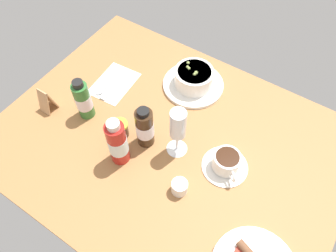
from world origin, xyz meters
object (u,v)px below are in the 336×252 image
at_px(coffee_cup, 226,163).
at_px(creamer_jug, 180,187).
at_px(wine_glass, 178,126).
at_px(sauce_bottle_green, 83,100).
at_px(menu_card, 46,100).
at_px(cutlery_setting, 113,84).
at_px(sauce_bottle_brown, 145,128).
at_px(sauce_bottle_red, 118,143).
at_px(jam_jar, 120,129).
at_px(porridge_bowl, 194,79).

height_order(coffee_cup, creamer_jug, coffee_cup).
bearing_deg(wine_glass, coffee_cup, -170.80).
height_order(sauce_bottle_green, menu_card, sauce_bottle_green).
bearing_deg(wine_glass, menu_card, 13.11).
relative_size(cutlery_setting, coffee_cup, 1.30).
distance_m(wine_glass, sauce_bottle_brown, 0.12).
relative_size(sauce_bottle_brown, sauce_bottle_red, 0.86).
bearing_deg(sauce_bottle_red, sauce_bottle_green, -19.75).
distance_m(creamer_jug, wine_glass, 0.18).
bearing_deg(sauce_bottle_green, sauce_bottle_red, 160.25).
relative_size(sauce_bottle_green, menu_card, 1.73).
bearing_deg(sauce_bottle_brown, menu_card, 12.22).
xyz_separation_m(coffee_cup, wine_glass, (0.16, 0.03, 0.10)).
bearing_deg(sauce_bottle_red, jam_jar, -52.46).
bearing_deg(sauce_bottle_red, porridge_bowl, -95.50).
xyz_separation_m(sauce_bottle_green, sauce_bottle_red, (-0.20, 0.07, 0.01)).
bearing_deg(menu_card, creamer_jug, 178.94).
bearing_deg(porridge_bowl, wine_glass, 109.86).
bearing_deg(porridge_bowl, sauce_bottle_red, 84.50).
height_order(coffee_cup, jam_jar, coffee_cup).
distance_m(porridge_bowl, sauce_bottle_brown, 0.29).
bearing_deg(sauce_bottle_red, creamer_jug, -178.33).
distance_m(porridge_bowl, creamer_jug, 0.41).
height_order(wine_glass, menu_card, wine_glass).
xyz_separation_m(coffee_cup, sauce_bottle_brown, (0.26, 0.05, 0.05)).
bearing_deg(cutlery_setting, sauce_bottle_brown, 151.38).
height_order(creamer_jug, jam_jar, jam_jar).
bearing_deg(sauce_bottle_brown, jam_jar, 16.65).
bearing_deg(porridge_bowl, coffee_cup, 137.25).
distance_m(coffee_cup, sauce_bottle_red, 0.33).
xyz_separation_m(porridge_bowl, menu_card, (0.36, 0.37, 0.01)).
relative_size(porridge_bowl, sauce_bottle_red, 1.17).
xyz_separation_m(creamer_jug, wine_glass, (0.08, -0.12, 0.10)).
bearing_deg(jam_jar, creamer_jug, 166.75).
distance_m(porridge_bowl, coffee_cup, 0.34).
relative_size(cutlery_setting, jam_jar, 3.08).
bearing_deg(sauce_bottle_green, sauce_bottle_brown, -174.86).
distance_m(porridge_bowl, wine_glass, 0.29).
relative_size(creamer_jug, wine_glass, 0.29).
bearing_deg(porridge_bowl, jam_jar, 74.04).
bearing_deg(wine_glass, jam_jar, 16.42).
distance_m(creamer_jug, sauce_bottle_brown, 0.21).
relative_size(creamer_jug, sauce_bottle_red, 0.29).
bearing_deg(porridge_bowl, cutlery_setting, 31.73).
bearing_deg(creamer_jug, porridge_bowl, -64.89).
xyz_separation_m(sauce_bottle_brown, menu_card, (0.36, 0.08, -0.03)).
height_order(jam_jar, menu_card, menu_card).
xyz_separation_m(coffee_cup, sauce_bottle_green, (0.49, 0.08, 0.04)).
relative_size(creamer_jug, sauce_bottle_green, 0.34).
bearing_deg(jam_jar, sauce_bottle_green, -1.49).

